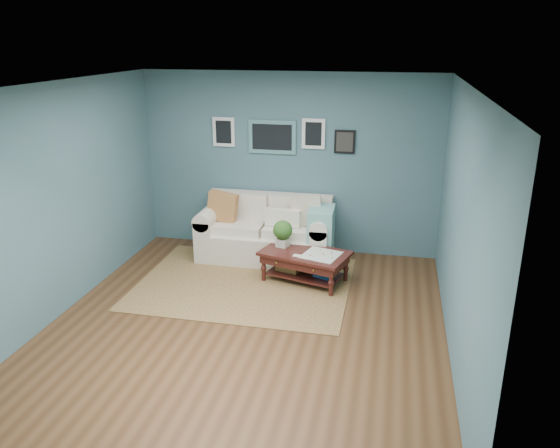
# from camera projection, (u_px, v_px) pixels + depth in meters

# --- Properties ---
(room_shell) EXTENTS (5.00, 5.02, 2.70)m
(room_shell) POSITION_uv_depth(u_px,v_px,m) (246.00, 211.00, 5.95)
(room_shell) COLOR brown
(room_shell) RESTS_ON ground
(area_rug) EXTENTS (2.81, 2.25, 0.01)m
(area_rug) POSITION_uv_depth(u_px,v_px,m) (245.00, 283.00, 7.38)
(area_rug) COLOR #55361D
(area_rug) RESTS_ON ground
(loveseat) EXTENTS (2.00, 0.91, 1.03)m
(loveseat) POSITION_uv_depth(u_px,v_px,m) (272.00, 231.00, 8.11)
(loveseat) COLOR silver
(loveseat) RESTS_ON ground
(coffee_table) EXTENTS (1.28, 0.95, 0.80)m
(coffee_table) POSITION_uv_depth(u_px,v_px,m) (301.00, 256.00, 7.37)
(coffee_table) COLOR black
(coffee_table) RESTS_ON ground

